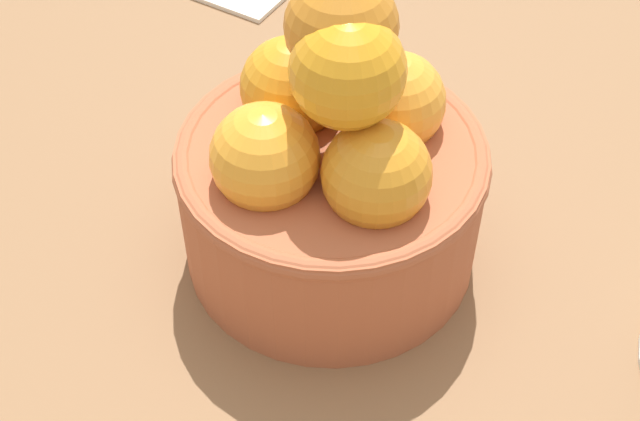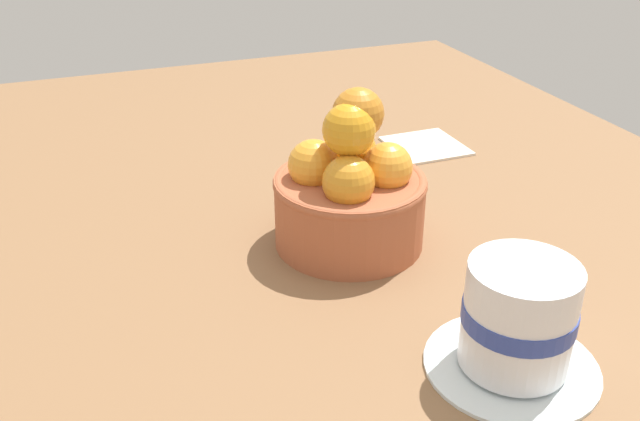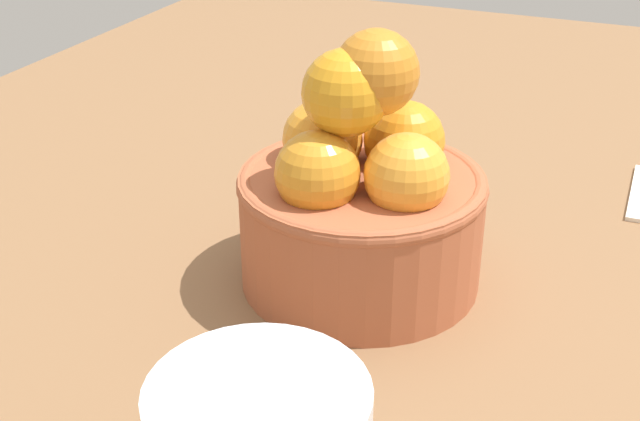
# 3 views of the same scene
# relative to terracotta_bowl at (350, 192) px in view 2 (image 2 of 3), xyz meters

# --- Properties ---
(ground_plane) EXTENTS (1.29, 0.91, 0.03)m
(ground_plane) POSITION_rel_terracotta_bowl_xyz_m (0.00, -0.00, -0.07)
(ground_plane) COLOR brown
(terracotta_bowl) EXTENTS (0.14, 0.14, 0.15)m
(terracotta_bowl) POSITION_rel_terracotta_bowl_xyz_m (0.00, 0.00, 0.00)
(terracotta_bowl) COLOR #AD5938
(terracotta_bowl) RESTS_ON ground_plane
(coffee_cup) EXTENTS (0.13, 0.13, 0.08)m
(coffee_cup) POSITION_rel_terracotta_bowl_xyz_m (-0.21, -0.04, -0.01)
(coffee_cup) COLOR white
(coffee_cup) RESTS_ON ground_plane
(folded_napkin) EXTENTS (0.09, 0.09, 0.01)m
(folded_napkin) POSITION_rel_terracotta_bowl_xyz_m (0.18, -0.18, -0.05)
(folded_napkin) COLOR white
(folded_napkin) RESTS_ON ground_plane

